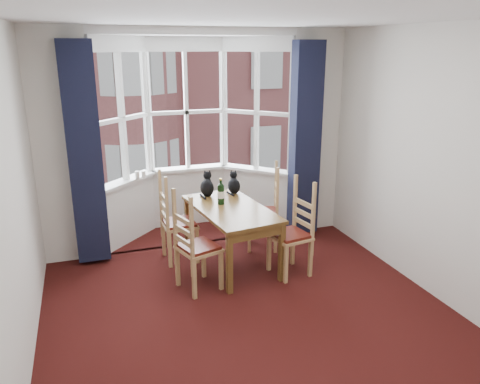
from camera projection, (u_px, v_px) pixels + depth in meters
name	position (u px, v px, depth m)	size (l,w,h in m)	color
floor	(261.00, 331.00, 4.41)	(4.50, 4.50, 0.00)	black
ceiling	(266.00, 14.00, 3.58)	(4.50, 4.50, 0.00)	white
wall_left	(6.00, 215.00, 3.38)	(4.50, 4.50, 0.00)	silver
wall_right	(452.00, 170.00, 4.60)	(4.50, 4.50, 0.00)	silver
wall_near	(459.00, 337.00, 1.96)	(4.00, 4.00, 0.00)	silver
wall_back_pier_left	(64.00, 150.00, 5.52)	(0.70, 0.12, 2.80)	silver
wall_back_pier_right	(314.00, 134.00, 6.53)	(0.70, 0.12, 2.80)	silver
bay_window	(191.00, 134.00, 6.48)	(2.76, 0.94, 2.80)	white
curtain_left	(85.00, 156.00, 5.45)	(0.38, 0.22, 2.60)	black
curtain_right	(305.00, 141.00, 6.31)	(0.38, 0.22, 2.60)	black
dining_table	(231.00, 214.00, 5.59)	(0.93, 1.48, 0.73)	brown
chair_left_near	(191.00, 250.00, 5.02)	(0.51, 0.52, 0.92)	tan
chair_left_far	(172.00, 225.00, 5.73)	(0.42, 0.44, 0.92)	tan
chair_right_near	(297.00, 235.00, 5.44)	(0.46, 0.48, 0.92)	tan
chair_right_far	(269.00, 213.00, 6.13)	(0.52, 0.53, 0.92)	tan
cat_left	(207.00, 186.00, 5.97)	(0.24, 0.28, 0.33)	black
cat_right	(234.00, 184.00, 6.08)	(0.20, 0.24, 0.30)	black
wine_bottle	(221.00, 193.00, 5.65)	(0.08, 0.08, 0.32)	black
candle_tall	(137.00, 175.00, 6.25)	(0.06, 0.06, 0.11)	white
candle_short	(144.00, 174.00, 6.30)	(0.06, 0.06, 0.09)	white
street	(106.00, 165.00, 35.36)	(80.00, 80.00, 0.00)	#333335
tenement_building	(119.00, 75.00, 16.61)	(18.40, 7.80, 15.20)	#A15453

